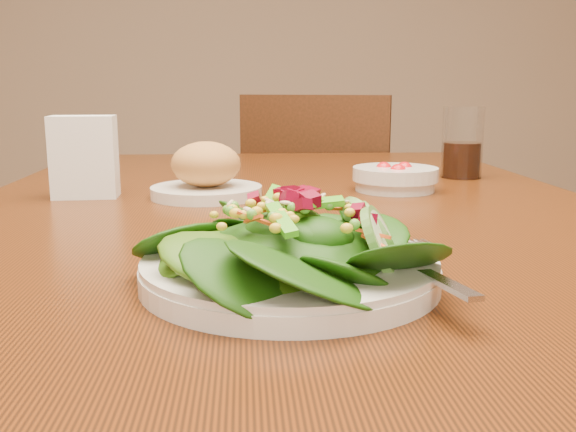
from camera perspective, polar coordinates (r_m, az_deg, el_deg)
name	(u,v)px	position (r m, az deg, el deg)	size (l,w,h in m)	color
dining_table	(287,279)	(0.89, -0.07, -5.65)	(0.90, 1.40, 0.75)	#592408
chair_far	(323,243)	(1.83, 3.10, -2.42)	(0.52, 0.52, 0.89)	#441F0E
salad_plate	(300,252)	(0.53, 1.11, -3.24)	(0.25, 0.25, 0.07)	silver
bread_plate	(206,175)	(0.95, -7.29, 3.67)	(0.16, 0.16, 0.08)	silver
tomato_bowl	(395,178)	(1.01, 9.49, 3.34)	(0.13, 0.13, 0.04)	silver
drinking_glass	(462,148)	(1.18, 15.23, 5.89)	(0.07, 0.07, 0.13)	silver
napkin_holder	(84,155)	(0.98, -17.67, 5.22)	(0.09, 0.05, 0.12)	white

